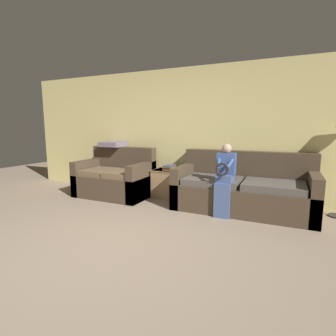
{
  "coord_description": "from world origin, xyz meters",
  "views": [
    {
      "loc": [
        1.87,
        -2.22,
        1.41
      ],
      "look_at": [
        0.1,
        1.63,
        0.74
      ],
      "focal_mm": 28.0,
      "sensor_mm": 36.0,
      "label": 1
    }
  ],
  "objects_px": {
    "child_left_seated": "(225,177)",
    "throw_pillow": "(113,144)",
    "side_shelf": "(169,183)",
    "couch_side": "(115,179)",
    "couch_main": "(243,190)",
    "book_stack": "(169,167)"
  },
  "relations": [
    {
      "from": "child_left_seated",
      "to": "book_stack",
      "type": "distance_m",
      "value": 1.39
    },
    {
      "from": "couch_side",
      "to": "throw_pillow",
      "type": "relative_size",
      "value": 3.11
    },
    {
      "from": "couch_side",
      "to": "child_left_seated",
      "type": "height_order",
      "value": "child_left_seated"
    },
    {
      "from": "couch_side",
      "to": "couch_main",
      "type": "bearing_deg",
      "value": 2.49
    },
    {
      "from": "side_shelf",
      "to": "throw_pillow",
      "type": "xyz_separation_m",
      "value": [
        -1.33,
        -0.01,
        0.75
      ]
    },
    {
      "from": "book_stack",
      "to": "throw_pillow",
      "type": "xyz_separation_m",
      "value": [
        -1.34,
        -0.0,
        0.42
      ]
    },
    {
      "from": "couch_main",
      "to": "side_shelf",
      "type": "distance_m",
      "value": 1.5
    },
    {
      "from": "couch_side",
      "to": "throw_pillow",
      "type": "xyz_separation_m",
      "value": [
        -0.26,
        0.32,
        0.69
      ]
    },
    {
      "from": "throw_pillow",
      "to": "couch_main",
      "type": "bearing_deg",
      "value": -4.19
    },
    {
      "from": "side_shelf",
      "to": "book_stack",
      "type": "distance_m",
      "value": 0.32
    },
    {
      "from": "book_stack",
      "to": "couch_side",
      "type": "bearing_deg",
      "value": -163.4
    },
    {
      "from": "couch_main",
      "to": "book_stack",
      "type": "bearing_deg",
      "value": 171.88
    },
    {
      "from": "side_shelf",
      "to": "throw_pillow",
      "type": "height_order",
      "value": "throw_pillow"
    },
    {
      "from": "child_left_seated",
      "to": "book_stack",
      "type": "bearing_deg",
      "value": 152.81
    },
    {
      "from": "throw_pillow",
      "to": "side_shelf",
      "type": "bearing_deg",
      "value": 0.34
    },
    {
      "from": "child_left_seated",
      "to": "book_stack",
      "type": "relative_size",
      "value": 3.87
    },
    {
      "from": "couch_main",
      "to": "child_left_seated",
      "type": "distance_m",
      "value": 0.56
    },
    {
      "from": "couch_side",
      "to": "book_stack",
      "type": "distance_m",
      "value": 1.15
    },
    {
      "from": "couch_main",
      "to": "side_shelf",
      "type": "bearing_deg",
      "value": 171.79
    },
    {
      "from": "child_left_seated",
      "to": "throw_pillow",
      "type": "bearing_deg",
      "value": 166.2
    },
    {
      "from": "couch_side",
      "to": "throw_pillow",
      "type": "bearing_deg",
      "value": 129.6
    },
    {
      "from": "couch_main",
      "to": "throw_pillow",
      "type": "height_order",
      "value": "throw_pillow"
    }
  ]
}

